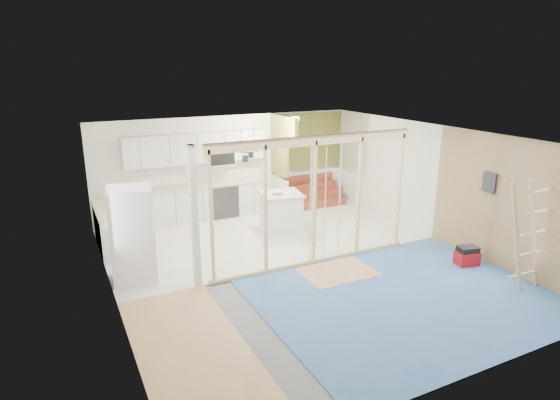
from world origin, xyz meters
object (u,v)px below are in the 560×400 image
fridge (133,235)px  ladder (527,235)px  toolbox (467,256)px  island (281,212)px

fridge → ladder: ladder is taller
toolbox → ladder: bearing=-75.0°
toolbox → ladder: (0.06, -1.16, 0.83)m
fridge → island: bearing=28.2°
fridge → toolbox: (6.03, -2.27, -0.70)m
fridge → ladder: size_ratio=0.89×
island → ladder: ladder is taller
island → toolbox: bearing=-45.1°
toolbox → ladder: size_ratio=0.24×
toolbox → island: bearing=136.6°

